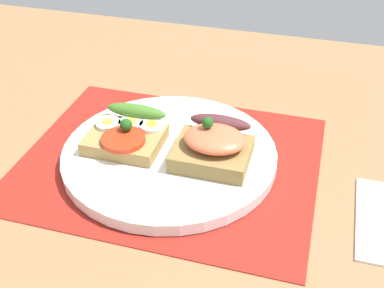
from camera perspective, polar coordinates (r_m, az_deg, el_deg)
name	(u,v)px	position (r cm, az deg, el deg)	size (l,w,h in cm)	color
ground_plane	(170,171)	(65.16, -2.54, -3.12)	(120.00, 90.00, 3.20)	#9B6E47
placemat	(170,160)	(64.09, -2.58, -1.90)	(37.55, 30.72, 0.30)	maroon
plate	(170,155)	(63.53, -2.60, -1.24)	(27.36, 27.36, 1.54)	white
sandwich_egg_tomato	(127,133)	(64.14, -7.44, 1.26)	(9.42, 9.64, 3.96)	#AA874A
sandwich_salmon	(214,145)	(60.37, 2.51, -0.10)	(9.26, 9.17, 5.70)	olive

